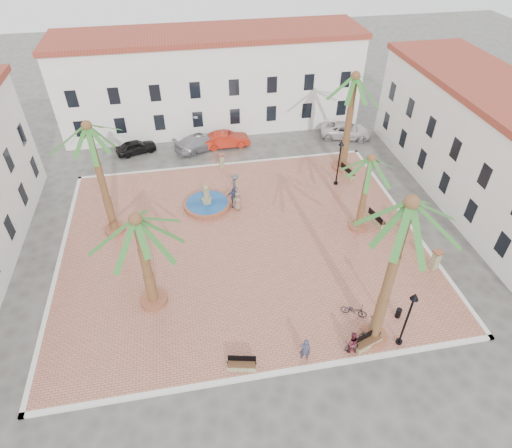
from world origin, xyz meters
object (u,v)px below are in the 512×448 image
object	(u,v)px
palm_ne	(354,88)
car_silver	(201,142)
pedestrian_north	(235,184)
car_white	(346,130)
palm_e	(370,168)
bench_s	(242,365)
palm_s	(406,220)
cyclist_b	(352,342)
fountain	(207,203)
pedestrian_fountain_a	(238,201)
palm_nw	(90,138)
lamppost_s	(410,311)
lamppost_e	(340,155)
bench_e	(377,220)
car_black	(136,147)
litter_bin	(398,313)
bench_ne	(348,173)
car_red	(226,139)
cyclist_a	(305,349)
pedestrian_fountain_b	(234,197)
bicycle_b	(357,340)
bollard_e	(436,260)
bench_se	(368,342)
bicycle_a	(354,310)
bollard_se	(375,325)
bollard_n	(221,161)
palm_sw	(138,232)
pedestrian_east	(405,221)

from	to	relation	value
palm_ne	car_silver	world-z (taller)	palm_ne
pedestrian_north	car_white	world-z (taller)	pedestrian_north
palm_ne	car_silver	size ratio (longest dim) A/B	1.68
palm_e	bench_s	world-z (taller)	palm_e
palm_s	cyclist_b	size ratio (longest dim) A/B	6.40
fountain	bench_s	xyz separation A→B (m)	(0.48, -15.15, -0.03)
fountain	pedestrian_fountain_a	distance (m)	2.61
palm_nw	lamppost_s	bearing A→B (deg)	-38.40
lamppost_e	car_silver	size ratio (longest dim) A/B	0.79
lamppost_e	palm_e	bearing A→B (deg)	-92.35
bench_e	car_black	world-z (taller)	car_black
litter_bin	car_white	world-z (taller)	car_white
lamppost_e	pedestrian_north	size ratio (longest dim) A/B	2.41
bench_ne	car_red	size ratio (longest dim) A/B	0.41
bench_s	bench_ne	xyz separation A→B (m)	(12.37, 17.46, 0.02)
cyclist_a	pedestrian_fountain_b	xyz separation A→B (m)	(-1.86, 14.66, 0.11)
bicycle_b	car_black	xyz separation A→B (m)	(-13.06, 24.98, -0.05)
palm_nw	litter_bin	size ratio (longest dim) A/B	13.65
lamppost_s	lamppost_e	size ratio (longest dim) A/B	1.00
bench_ne	palm_e	bearing A→B (deg)	152.76
bollard_e	fountain	bearing A→B (deg)	145.68
bicycle_b	bench_se	bearing A→B (deg)	-121.52
lamppost_e	bicycle_a	xyz separation A→B (m)	(-3.58, -13.93, -2.44)
bollard_se	cyclist_a	world-z (taller)	cyclist_a
palm_e	lamppost_e	size ratio (longest dim) A/B	1.52
cyclist_a	bicycle_a	world-z (taller)	cyclist_a
bench_se	bench_e	world-z (taller)	bench_e
fountain	lamppost_e	bearing A→B (deg)	5.86
palm_ne	bollard_n	xyz separation A→B (m)	(-10.90, 2.04, -6.87)
palm_sw	pedestrian_north	xyz separation A→B (m)	(6.83, 10.92, -4.89)
palm_s	bollard_se	size ratio (longest dim) A/B	7.42
car_silver	car_white	world-z (taller)	car_silver
pedestrian_fountain_b	car_white	distance (m)	16.53
palm_e	pedestrian_fountain_a	world-z (taller)	palm_e
bicycle_a	cyclist_b	xyz separation A→B (m)	(-1.10, -2.40, 0.37)
bench_e	bicycle_a	size ratio (longest dim) A/B	1.20
lamppost_s	bicycle_a	bearing A→B (deg)	128.10
palm_nw	bench_se	distance (m)	21.34
bollard_e	car_black	size ratio (longest dim) A/B	0.41
palm_s	lamppost_s	xyz separation A→B (m)	(1.32, -0.63, -5.96)
cyclist_a	pedestrian_fountain_b	distance (m)	14.78
palm_nw	lamppost_e	xyz separation A→B (m)	(18.56, 2.97, -4.91)
fountain	bicycle_b	xyz separation A→B (m)	(7.12, -14.90, 0.28)
palm_nw	palm_ne	distance (m)	20.70
bench_e	cyclist_b	size ratio (longest dim) A/B	1.21
palm_nw	bench_s	xyz separation A→B (m)	(7.67, -13.34, -7.53)
litter_bin	cyclist_a	distance (m)	6.66
palm_e	pedestrian_north	distance (m)	11.57
lamppost_e	pedestrian_east	xyz separation A→B (m)	(3.00, -6.89, -1.98)
palm_nw	pedestrian_fountain_a	world-z (taller)	palm_nw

